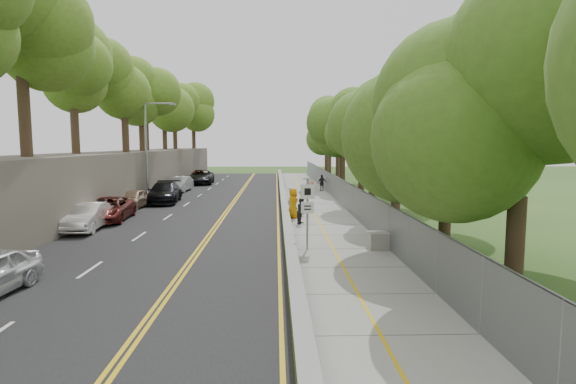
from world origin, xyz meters
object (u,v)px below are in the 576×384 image
at_px(construction_barrel, 310,187).
at_px(person_far, 322,183).
at_px(signpost, 307,206).
at_px(car_2, 108,209).
at_px(painter_0, 293,203).
at_px(streetlight, 149,144).
at_px(car_1, 87,217).
at_px(concrete_block, 381,240).

relative_size(construction_barrel, person_far, 0.62).
xyz_separation_m(signpost, person_far, (3.15, 24.37, -1.11)).
distance_m(car_2, painter_0, 11.23).
bearing_deg(streetlight, person_far, 26.65).
relative_size(streetlight, person_far, 4.97).
bearing_deg(car_1, construction_barrel, 51.00).
bearing_deg(construction_barrel, concrete_block, -86.83).
xyz_separation_m(signpost, car_2, (-11.50, 7.69, -1.22)).
height_order(car_1, person_far, person_far).
relative_size(concrete_block, car_1, 0.25).
bearing_deg(streetlight, painter_0, -37.60).
bearing_deg(streetlight, construction_barrel, 25.72).
height_order(signpost, car_1, signpost).
bearing_deg(car_2, person_far, 44.45).
distance_m(streetlight, construction_barrel, 15.49).
bearing_deg(streetlight, car_1, -90.09).
distance_m(construction_barrel, concrete_block, 23.51).
distance_m(signpost, car_1, 12.53).
height_order(construction_barrel, person_far, person_far).
bearing_deg(car_2, signpost, -38.02).
bearing_deg(signpost, person_far, 82.64).
xyz_separation_m(signpost, concrete_block, (3.25, 0.03, -1.55)).
xyz_separation_m(construction_barrel, person_far, (1.20, 0.87, 0.30)).
relative_size(construction_barrel, car_1, 0.23).
relative_size(car_1, person_far, 2.73).
bearing_deg(signpost, car_2, 146.23).
relative_size(car_1, painter_0, 2.35).
xyz_separation_m(streetlight, concrete_block, (14.76, -16.99, -4.23)).
distance_m(construction_barrel, car_2, 20.76).
height_order(concrete_block, car_1, car_1).
distance_m(car_1, painter_0, 11.81).
height_order(signpost, car_2, signpost).
bearing_deg(painter_0, car_1, 94.03).
relative_size(signpost, car_1, 0.71).
bearing_deg(painter_0, signpost, 168.18).
xyz_separation_m(concrete_block, car_1, (-14.78, 4.72, 0.35)).
distance_m(car_1, person_far, 24.51).
distance_m(signpost, car_2, 13.89).
bearing_deg(painter_0, construction_barrel, -22.34).
height_order(streetlight, painter_0, streetlight).
bearing_deg(concrete_block, construction_barrel, 93.17).
relative_size(signpost, car_2, 0.61).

